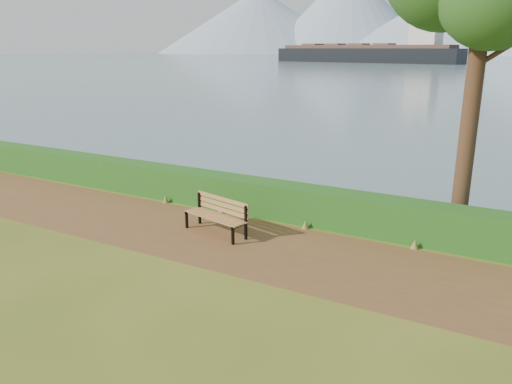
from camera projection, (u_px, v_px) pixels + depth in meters
The scene contains 5 objects.
ground at pixel (214, 243), 12.55m from camera, with size 140.00×140.00×0.00m, color #4C5A19.
path at pixel (220, 239), 12.80m from camera, with size 40.00×3.40×0.01m, color brown.
hedge at pixel (263, 198), 14.59m from camera, with size 32.00×0.85×1.00m, color #154B16.
bench at pixel (218, 213), 13.07m from camera, with size 1.97×0.98×0.95m.
cargo_ship at pixel (370, 54), 162.38m from camera, with size 63.62×20.39×19.08m.
Camera 1 is at (6.64, -9.69, 4.72)m, focal length 35.00 mm.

